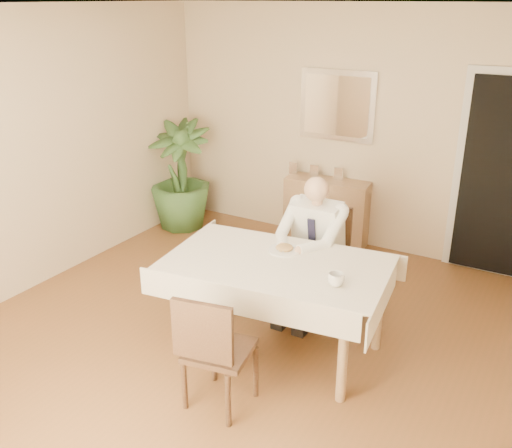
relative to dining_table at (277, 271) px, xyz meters
The scene contains 17 objects.
room 0.72m from the dining_table, 146.75° to the right, with size 5.00×5.02×2.60m.
doorway 2.63m from the dining_table, 60.90° to the left, with size 0.96×0.07×2.10m.
mirror 2.50m from the dining_table, 102.57° to the left, with size 0.86×0.04×0.76m.
dining_table is the anchor object (origin of this frame).
chair_far 0.90m from the dining_table, 90.00° to the left, with size 0.48×0.48×0.90m.
chair_near 0.90m from the dining_table, 89.69° to the right, with size 0.49×0.49×0.88m.
seated_man 0.59m from the dining_table, 90.00° to the left, with size 0.48×0.72×1.24m.
plate 0.23m from the dining_table, 101.28° to the left, with size 0.26×0.26×0.02m, color white.
food 0.24m from the dining_table, 101.28° to the left, with size 0.14×0.14×0.06m, color olive.
knife 0.18m from the dining_table, 90.17° to the left, with size 0.01×0.01×0.13m, color silver.
fork 0.20m from the dining_table, 119.40° to the left, with size 0.01×0.01×0.13m, color silver.
coffee_mug 0.57m from the dining_table, 13.55° to the right, with size 0.12×0.12×0.09m, color white.
sideboard 2.21m from the dining_table, 103.42° to the left, with size 0.94×0.32×0.75m, color #94704F.
photo_frame_left 2.35m from the dining_table, 113.85° to the left, with size 0.10×0.02×0.14m, color silver.
photo_frame_center 2.27m from the dining_table, 107.72° to the left, with size 0.10×0.02×0.14m, color silver.
photo_frame_right 2.24m from the dining_table, 100.59° to the left, with size 0.10×0.02×0.14m, color silver.
potted_palm 2.80m from the dining_table, 142.77° to the left, with size 0.73×0.73×1.30m, color #2F5123.
Camera 1 is at (2.14, -3.31, 2.65)m, focal length 40.00 mm.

